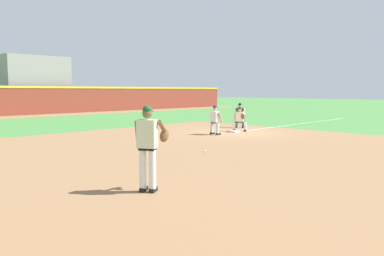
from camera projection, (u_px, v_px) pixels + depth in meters
name	position (u px, v px, depth m)	size (l,w,h in m)	color
ground_plane	(234.00, 132.00, 19.47)	(160.00, 160.00, 0.00)	#47843D
infield_dirt_patch	(209.00, 150.00, 13.74)	(18.00, 18.00, 0.01)	#936B47
warning_track_strip	(57.00, 115.00, 33.39)	(48.00, 3.20, 0.01)	#936B47
foul_line_stripe	(300.00, 124.00, 24.34)	(13.71, 0.10, 0.00)	white
first_base_bag	(234.00, 132.00, 19.46)	(0.38, 0.38, 0.09)	white
baseball	(205.00, 151.00, 13.21)	(0.07, 0.07, 0.07)	white
pitcher	(149.00, 143.00, 7.95)	(0.84, 0.58, 1.86)	black
first_baseman	(240.00, 118.00, 19.89)	(0.83, 1.01, 1.34)	black
baserunner	(215.00, 119.00, 18.40)	(0.45, 0.61, 1.46)	black
umpire	(240.00, 114.00, 21.81)	(0.62, 0.68, 1.46)	black
outfield_wall	(47.00, 99.00, 34.65)	(48.00, 0.54, 2.60)	brown
stadium_seating_block	(31.00, 85.00, 36.83)	(6.04, 5.05, 5.45)	gray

